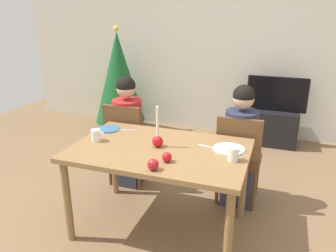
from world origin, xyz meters
The scene contains 19 objects.
ground_plane centered at (0.00, 0.00, 0.00)m, with size 7.68×7.68×0.00m, color brown.
back_wall centered at (0.00, 2.60, 1.30)m, with size 6.40×0.10×2.60m, color beige.
dining_table centered at (0.00, 0.00, 0.67)m, with size 1.40×0.90×0.75m.
chair_left centered at (-0.60, 0.61, 0.51)m, with size 0.40×0.40×0.90m.
chair_right centered at (0.56, 0.61, 0.51)m, with size 0.40×0.40×0.90m.
person_left_child centered at (-0.60, 0.64, 0.57)m, with size 0.30×0.30×1.17m.
person_right_child centered at (0.56, 0.64, 0.57)m, with size 0.30×0.30×1.17m.
tv_stand centered at (0.81, 2.30, 0.24)m, with size 0.64×0.40×0.48m, color black.
tv centered at (0.81, 2.30, 0.71)m, with size 0.79×0.05×0.46m.
christmas_tree centered at (-1.47, 2.14, 0.81)m, with size 0.75×0.75×1.56m.
candle_centerpiece centered at (-0.03, 0.02, 0.82)m, with size 0.09×0.09×0.34m.
plate_left centered at (-0.60, 0.24, 0.76)m, with size 0.20×0.20×0.01m, color teal.
plate_right centered at (0.53, 0.15, 0.76)m, with size 0.25×0.25×0.01m, color silver.
mug_left centered at (-0.55, -0.03, 0.80)m, with size 0.13×0.08×0.10m.
mug_right centered at (0.59, -0.04, 0.80)m, with size 0.13×0.08×0.10m.
fork_left centered at (-0.42, 0.27, 0.75)m, with size 0.18×0.01×0.01m, color silver.
fork_right centered at (0.36, 0.14, 0.75)m, with size 0.18×0.01×0.01m, color silver.
apple_near_candle centered at (0.14, -0.22, 0.79)m, with size 0.07×0.07×0.07m, color #B51419.
apple_by_left_plate centered at (0.09, -0.37, 0.79)m, with size 0.08×0.08×0.08m, color #AF1C1F.
Camera 1 is at (0.87, -2.29, 1.82)m, focal length 35.73 mm.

